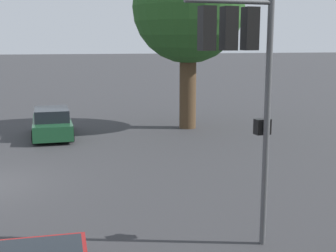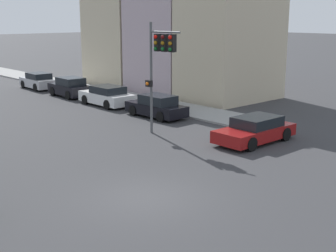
% 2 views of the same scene
% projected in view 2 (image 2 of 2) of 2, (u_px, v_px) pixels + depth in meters
% --- Properties ---
extents(ground_plane, '(300.00, 300.00, 0.00)m').
position_uv_depth(ground_plane, '(147.00, 197.00, 16.61)').
color(ground_plane, '#333335').
extents(sidewalk_strip, '(3.25, 60.00, 0.12)m').
position_uv_depth(sidewalk_strip, '(29.00, 77.00, 48.65)').
color(sidewalk_strip, gray).
rests_on(sidewalk_strip, ground_plane).
extents(rowhouse_backdrop, '(8.09, 17.89, 12.85)m').
position_uv_depth(rowhouse_backdrop, '(173.00, 17.00, 39.48)').
color(rowhouse_backdrop, beige).
rests_on(rowhouse_backdrop, ground_plane).
extents(traffic_signal, '(0.75, 2.15, 5.98)m').
position_uv_depth(traffic_signal, '(160.00, 54.00, 24.33)').
color(traffic_signal, '#515456').
rests_on(traffic_signal, ground_plane).
extents(crossing_car_0, '(4.57, 2.04, 1.32)m').
position_uv_depth(crossing_car_0, '(255.00, 130.00, 23.73)').
color(crossing_car_0, maroon).
rests_on(crossing_car_0, ground_plane).
extents(parked_car_0, '(1.89, 4.28, 1.43)m').
position_uv_depth(parked_car_0, '(157.00, 107.00, 29.64)').
color(parked_car_0, black).
rests_on(parked_car_0, ground_plane).
extents(parked_car_1, '(2.06, 4.45, 1.41)m').
position_uv_depth(parked_car_1, '(107.00, 96.00, 33.51)').
color(parked_car_1, silver).
rests_on(parked_car_1, ground_plane).
extents(parked_car_2, '(2.02, 4.19, 1.54)m').
position_uv_depth(parked_car_2, '(70.00, 88.00, 37.16)').
color(parked_car_2, black).
rests_on(parked_car_2, ground_plane).
extents(parked_car_3, '(2.01, 4.10, 1.42)m').
position_uv_depth(parked_car_3, '(38.00, 81.00, 41.12)').
color(parked_car_3, '#B7B7BC').
rests_on(parked_car_3, ground_plane).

